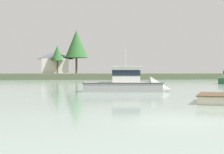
{
  "coord_description": "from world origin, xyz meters",
  "views": [
    {
      "loc": [
        -3.93,
        -10.67,
        1.61
      ],
      "look_at": [
        2.26,
        30.31,
        1.09
      ],
      "focal_mm": 53.23,
      "sensor_mm": 36.0,
      "label": 1
    }
  ],
  "objects": [
    {
      "name": "cottage_eastern",
      "position": [
        -5.97,
        97.69,
        5.03
      ],
      "size": [
        8.86,
        10.8,
        6.96
      ],
      "color": "silver",
      "rests_on": "far_shore_bank"
    },
    {
      "name": "cruiser_grey",
      "position": [
        2.03,
        17.17,
        0.5
      ],
      "size": [
        7.84,
        3.59,
        4.53
      ],
      "color": "gray",
      "rests_on": "ground"
    },
    {
      "name": "dinghy_cream",
      "position": [
        4.29,
        6.33,
        0.16
      ],
      "size": [
        3.22,
        4.07,
        0.64
      ],
      "color": "beige",
      "rests_on": "ground"
    },
    {
      "name": "ground_plane",
      "position": [
        0.0,
        0.0,
        0.0
      ],
      "size": [
        418.34,
        418.34,
        0.0
      ],
      "primitive_type": "plane",
      "color": "gray"
    },
    {
      "name": "shore_tree_left",
      "position": [
        0.6,
        94.34,
        10.69
      ],
      "size": [
        7.1,
        7.1,
        13.64
      ],
      "color": "brown",
      "rests_on": "far_shore_bank"
    },
    {
      "name": "far_shore_bank",
      "position": [
        0.0,
        94.87,
        0.71
      ],
      "size": [
        188.25,
        58.67,
        1.42
      ],
      "primitive_type": "cube",
      "color": "#4C563D",
      "rests_on": "ground"
    },
    {
      "name": "shore_tree_far_left",
      "position": [
        -5.3,
        91.9,
        7.56
      ],
      "size": [
        3.74,
        3.74,
        8.49
      ],
      "color": "brown",
      "rests_on": "far_shore_bank"
    }
  ]
}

